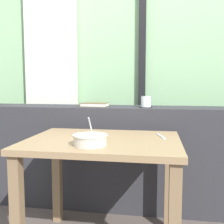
% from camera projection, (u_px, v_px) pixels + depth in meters
% --- Properties ---
extents(outdoor_backdrop, '(4.80, 0.08, 2.80)m').
position_uv_depth(outdoor_backdrop, '(132.00, 50.00, 2.78)').
color(outdoor_backdrop, '#8EBC89').
rests_on(outdoor_backdrop, ground).
extents(curtain_left_panel, '(0.56, 0.06, 2.50)m').
position_uv_depth(curtain_left_panel, '(51.00, 65.00, 2.83)').
color(curtain_left_panel, silver).
rests_on(curtain_left_panel, ground).
extents(window_divider_post, '(0.07, 0.05, 2.60)m').
position_uv_depth(window_divider_post, '(142.00, 59.00, 2.70)').
color(window_divider_post, black).
rests_on(window_divider_post, ground).
extents(dark_console_ledge, '(2.80, 0.36, 0.86)m').
position_uv_depth(dark_console_ledge, '(125.00, 157.00, 2.30)').
color(dark_console_ledge, '#2D2D33').
rests_on(dark_console_ledge, ground).
extents(breakfast_table, '(0.93, 0.70, 0.71)m').
position_uv_depth(breakfast_table, '(103.00, 159.00, 1.66)').
color(breakfast_table, '#826849').
rests_on(breakfast_table, ground).
extents(coaster_square, '(0.10, 0.10, 0.00)m').
position_uv_depth(coaster_square, '(146.00, 107.00, 2.17)').
color(coaster_square, black).
rests_on(coaster_square, dark_console_ledge).
extents(juice_glass, '(0.08, 0.08, 0.09)m').
position_uv_depth(juice_glass, '(146.00, 102.00, 2.17)').
color(juice_glass, white).
rests_on(juice_glass, coaster_square).
extents(closed_book, '(0.24, 0.18, 0.03)m').
position_uv_depth(closed_book, '(94.00, 104.00, 2.30)').
color(closed_book, brown).
rests_on(closed_book, dark_console_ledge).
extents(soup_bowl, '(0.19, 0.19, 0.16)m').
position_uv_depth(soup_bowl, '(90.00, 140.00, 1.47)').
color(soup_bowl, beige).
rests_on(soup_bowl, breakfast_table).
extents(fork_utensil, '(0.06, 0.17, 0.01)m').
position_uv_depth(fork_utensil, '(161.00, 136.00, 1.73)').
color(fork_utensil, silver).
rests_on(fork_utensil, breakfast_table).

